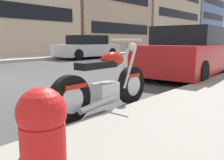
% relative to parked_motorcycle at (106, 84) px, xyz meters
% --- Properties ---
extents(sidewalk_far_curb, '(120.00, 5.00, 0.14)m').
position_rel_parked_motorcycle_xyz_m(sidewalk_far_curb, '(11.42, 11.68, -0.36)').
color(sidewalk_far_curb, '#ADA89E').
rests_on(sidewalk_far_curb, ground).
extents(parking_stall_stripe, '(0.12, 2.20, 0.01)m').
position_rel_parked_motorcycle_xyz_m(parking_stall_stripe, '(-0.58, 0.39, -0.43)').
color(parking_stall_stripe, silver).
rests_on(parking_stall_stripe, ground).
extents(parked_motorcycle, '(2.04, 0.62, 1.13)m').
position_rel_parked_motorcycle_xyz_m(parked_motorcycle, '(0.00, 0.00, 0.00)').
color(parked_motorcycle, black).
rests_on(parked_motorcycle, ground).
extents(parked_car_near_corner, '(4.41, 2.06, 1.50)m').
position_rel_parked_motorcycle_xyz_m(parked_car_near_corner, '(4.55, 0.62, 0.27)').
color(parked_car_near_corner, '#AD1919').
rests_on(parked_car_near_corner, ground).
extents(car_opposite_curb, '(4.17, 2.05, 1.41)m').
position_rel_parked_motorcycle_xyz_m(car_opposite_curb, '(7.72, 8.55, 0.22)').
color(car_opposite_curb, silver).
rests_on(car_opposite_curb, ground).
extents(fire_hydrant, '(0.24, 0.36, 0.75)m').
position_rel_parked_motorcycle_xyz_m(fire_hydrant, '(-2.09, -1.47, 0.10)').
color(fire_hydrant, red).
rests_on(fire_hydrant, sidewalk_near_curb).
extents(townhouse_behind_pole, '(11.35, 10.30, 10.61)m').
position_rel_parked_motorcycle_xyz_m(townhouse_behind_pole, '(18.24, 19.09, 4.87)').
color(townhouse_behind_pole, tan).
rests_on(townhouse_behind_pole, ground).
extents(townhouse_corner_block, '(15.24, 8.07, 9.17)m').
position_rel_parked_motorcycle_xyz_m(townhouse_corner_block, '(32.15, 17.97, 4.15)').
color(townhouse_corner_block, beige).
rests_on(townhouse_corner_block, ground).
extents(townhouse_mid_block, '(12.84, 10.28, 13.16)m').
position_rel_parked_motorcycle_xyz_m(townhouse_mid_block, '(46.75, 19.08, 6.15)').
color(townhouse_mid_block, '#6B84B2').
rests_on(townhouse_mid_block, ground).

